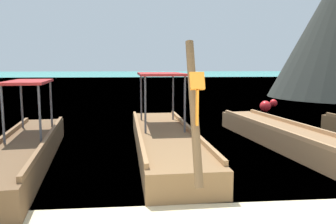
{
  "coord_description": "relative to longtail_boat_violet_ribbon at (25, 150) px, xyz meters",
  "views": [
    {
      "loc": [
        -0.65,
        -3.13,
        2.14
      ],
      "look_at": [
        0.0,
        3.87,
        1.18
      ],
      "focal_mm": 36.56,
      "sensor_mm": 36.0,
      "label": 1
    }
  ],
  "objects": [
    {
      "name": "longtail_boat_orange_ribbon",
      "position": [
        3.09,
        0.94,
        -0.01
      ],
      "size": [
        1.61,
        7.47,
        2.51
      ],
      "color": "brown",
      "rests_on": "ground"
    },
    {
      "name": "longtail_boat_violet_ribbon",
      "position": [
        0.0,
        0.0,
        0.0
      ],
      "size": [
        1.7,
        6.65,
        2.38
      ],
      "color": "brown",
      "rests_on": "ground"
    },
    {
      "name": "longtail_boat_green_ribbon",
      "position": [
        6.31,
        0.93,
        -0.05
      ],
      "size": [
        1.78,
        7.21,
        2.72
      ],
      "color": "olive",
      "rests_on": "ground"
    },
    {
      "name": "sea_water",
      "position": [
        3.05,
        57.57,
        -0.33
      ],
      "size": [
        120.0,
        120.0,
        0.0
      ],
      "primitive_type": "plane",
      "color": "#2DB29E",
      "rests_on": "ground"
    },
    {
      "name": "mooring_buoy_far",
      "position": [
        8.35,
        7.77,
        -0.07
      ],
      "size": [
        0.52,
        0.52,
        0.52
      ],
      "color": "red",
      "rests_on": "sea_water"
    },
    {
      "name": "mooring_buoy_near",
      "position": [
        9.51,
        9.65,
        -0.13
      ],
      "size": [
        0.39,
        0.39,
        0.39
      ],
      "color": "red",
      "rests_on": "sea_water"
    }
  ]
}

